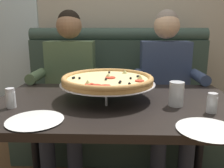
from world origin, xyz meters
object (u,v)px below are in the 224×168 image
shaker_oregano (11,100)px  diner_left (69,80)px  pizza (108,80)px  shaker_pepper_flakes (212,104)px  plate_near_right (208,128)px  dining_table (116,115)px  diner_right (166,80)px  booth_bench (117,106)px  plate_near_left (35,119)px  drinking_glass (176,95)px

shaker_oregano → diner_left: bearing=79.2°
diner_left → pizza: size_ratio=2.31×
shaker_pepper_flakes → plate_near_right: (-0.09, -0.21, -0.03)m
dining_table → plate_near_right: plate_near_right is taller
shaker_oregano → diner_right: bearing=38.3°
diner_right → pizza: 0.72m
shaker_oregano → shaker_pepper_flakes: 1.01m
booth_bench → dining_table: booth_bench is taller
diner_right → plate_near_left: (-0.75, -0.92, 0.02)m
shaker_oregano → drinking_glass: bearing=4.0°
plate_near_left → dining_table: bearing=39.8°
diner_left → plate_near_left: 0.92m
diner_right → dining_table: bearing=-122.6°
dining_table → plate_near_left: plate_near_left is taller
plate_near_right → drinking_glass: bearing=100.8°
dining_table → diner_right: size_ratio=1.08×
booth_bench → shaker_pepper_flakes: size_ratio=18.07×
shaker_oregano → plate_near_right: bearing=-15.1°
diner_left → plate_near_right: bearing=-51.9°
shaker_pepper_flakes → diner_right: bearing=95.2°
dining_table → plate_near_right: (0.38, -0.37, 0.09)m
shaker_oregano → plate_near_right: 0.95m
shaker_oregano → plate_near_right: (0.92, -0.25, -0.03)m
drinking_glass → diner_right: bearing=83.4°
shaker_oregano → plate_near_left: shaker_oregano is taller
diner_left → shaker_pepper_flakes: (0.87, -0.78, 0.06)m
shaker_pepper_flakes → plate_near_left: shaker_pepper_flakes is taller
diner_right → shaker_pepper_flakes: 0.79m
shaker_pepper_flakes → drinking_glass: bearing=146.1°
plate_near_right → dining_table: bearing=135.8°
drinking_glass → booth_bench: bearing=108.7°
pizza → shaker_oregano: (-0.49, -0.19, -0.07)m
shaker_oregano → shaker_pepper_flakes: shaker_oregano is taller
diner_left → diner_right: same height
dining_table → plate_near_left: (-0.35, -0.30, 0.09)m
dining_table → diner_right: bearing=57.4°
diner_left → shaker_pepper_flakes: bearing=-42.0°
booth_bench → pizza: size_ratio=3.22×
booth_bench → diner_right: diner_right is taller
shaker_oregano → booth_bench: bearing=61.8°
pizza → drinking_glass: pizza is taller
shaker_pepper_flakes → plate_near_right: size_ratio=0.38×
shaker_pepper_flakes → plate_near_left: bearing=-170.6°
shaker_pepper_flakes → plate_near_right: shaker_pepper_flakes is taller
shaker_oregano → plate_near_left: 0.26m
shaker_oregano → drinking_glass: drinking_glass is taller
diner_right → plate_near_left: diner_right is taller
diner_right → plate_near_right: 0.99m
shaker_pepper_flakes → plate_near_left: (-0.83, -0.14, -0.03)m
dining_table → diner_right: (0.40, 0.62, 0.07)m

